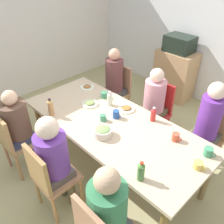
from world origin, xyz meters
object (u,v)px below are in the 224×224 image
at_px(microwave, 179,44).
at_px(cup_4, 198,165).
at_px(bowl_0, 103,132).
at_px(bottle_2, 153,114).
at_px(chair_1, 118,90).
at_px(bottle_1, 141,171).
at_px(chair_5, 207,134).
at_px(cup_5, 116,114).
at_px(chair_4, 49,177).
at_px(plate_2, 126,109).
at_px(plate_0, 87,87).
at_px(person_1, 114,80).
at_px(chair_0, 14,140).
at_px(side_cabinet, 174,75).
at_px(person_0, 18,125).
at_px(person_3, 154,101).
at_px(dining_table, 112,127).
at_px(person_2, 109,210).
at_px(bottle_3, 110,99).
at_px(cup_1, 176,137).
at_px(cup_2, 208,152).
at_px(plate_1, 90,103).
at_px(cup_3, 103,118).
at_px(person_4, 54,157).
at_px(bottle_0, 51,108).
at_px(cup_0, 104,95).
at_px(person_5, 208,123).

bearing_deg(microwave, cup_4, -52.39).
height_order(bowl_0, bottle_2, bottle_2).
distance_m(chair_1, bottle_1, 2.03).
height_order(chair_5, cup_5, chair_5).
distance_m(chair_4, plate_2, 1.23).
bearing_deg(chair_5, plate_0, -161.12).
height_order(person_1, chair_5, person_1).
bearing_deg(chair_0, side_cabinet, 85.14).
bearing_deg(bowl_0, person_0, -147.47).
relative_size(person_3, bowl_0, 5.69).
relative_size(cup_4, side_cabinet, 0.14).
xyz_separation_m(dining_table, person_3, (-0.00, 0.79, 0.03)).
distance_m(person_2, plate_2, 1.41).
xyz_separation_m(person_1, person_2, (1.57, -1.59, -0.01)).
bearing_deg(cup_4, person_1, 159.07).
distance_m(chair_1, cup_5, 1.11).
xyz_separation_m(dining_table, cup_5, (-0.04, 0.11, 0.11)).
relative_size(bottle_2, bottle_3, 0.92).
bearing_deg(bottle_1, cup_1, 96.66).
height_order(dining_table, cup_5, cup_5).
height_order(chair_4, plate_0, chair_4).
xyz_separation_m(cup_2, bottle_2, (-0.73, 0.07, 0.04)).
distance_m(plate_1, cup_3, 0.40).
bearing_deg(cup_5, chair_4, -87.84).
relative_size(plate_2, cup_2, 1.76).
bearing_deg(person_1, bottle_1, -37.36).
distance_m(cup_2, microwave, 2.43).
relative_size(side_cabinet, microwave, 1.88).
bearing_deg(bottle_3, person_4, -74.08).
distance_m(person_3, bottle_0, 1.37).
height_order(plate_1, bottle_0, bottle_0).
xyz_separation_m(dining_table, cup_4, (1.06, 0.09, 0.10)).
bearing_deg(person_0, person_3, 63.70).
height_order(chair_0, chair_5, same).
bearing_deg(cup_0, chair_1, 118.17).
bearing_deg(chair_0, dining_table, 48.45).
xyz_separation_m(side_cabinet, microwave, (0.00, 0.00, 0.59)).
xyz_separation_m(cup_3, cup_4, (1.16, 0.14, -0.00)).
bearing_deg(person_2, cup_1, 95.00).
distance_m(chair_5, cup_1, 0.68).
distance_m(person_2, person_5, 1.59).
height_order(chair_0, bowl_0, chair_0).
height_order(person_4, plate_2, person_4).
distance_m(bowl_0, cup_3, 0.27).
height_order(plate_2, cup_1, cup_1).
relative_size(dining_table, cup_1, 20.47).
distance_m(bottle_3, microwave, 1.93).
relative_size(person_0, cup_1, 10.04).
relative_size(person_4, plate_0, 5.95).
xyz_separation_m(cup_1, bottle_0, (-1.31, -0.69, 0.06)).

